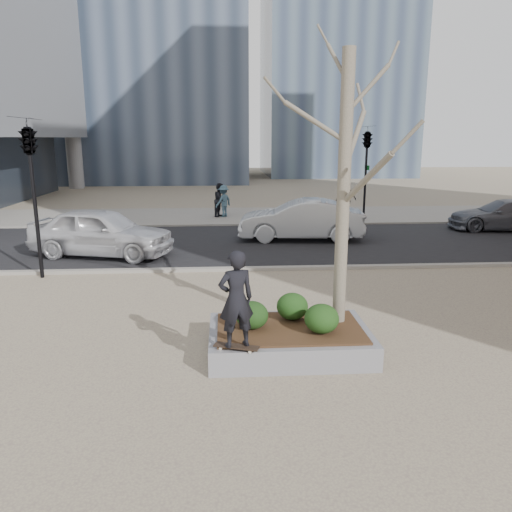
{
  "coord_description": "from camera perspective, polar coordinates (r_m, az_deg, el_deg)",
  "views": [
    {
      "loc": [
        -0.2,
        -8.75,
        3.95
      ],
      "look_at": [
        0.5,
        2.0,
        1.4
      ],
      "focal_mm": 35.0,
      "sensor_mm": 36.0,
      "label": 1
    }
  ],
  "objects": [
    {
      "name": "ground",
      "position": [
        9.6,
        -2.24,
        -10.99
      ],
      "size": [
        120.0,
        120.0,
        0.0
      ],
      "primitive_type": "plane",
      "color": "gray",
      "rests_on": "ground"
    },
    {
      "name": "street",
      "position": [
        19.16,
        -3.05,
        1.44
      ],
      "size": [
        60.0,
        8.0,
        0.02
      ],
      "primitive_type": "cube",
      "color": "black",
      "rests_on": "ground"
    },
    {
      "name": "far_sidewalk",
      "position": [
        26.05,
        -3.25,
        4.61
      ],
      "size": [
        60.0,
        6.0,
        0.02
      ],
      "primitive_type": "cube",
      "color": "gray",
      "rests_on": "ground"
    },
    {
      "name": "planter",
      "position": [
        9.58,
        3.82,
        -9.59
      ],
      "size": [
        3.0,
        2.0,
        0.45
      ],
      "primitive_type": "cube",
      "color": "gray",
      "rests_on": "ground"
    },
    {
      "name": "planter_mulch",
      "position": [
        9.49,
        3.84,
        -8.22
      ],
      "size": [
        2.7,
        1.7,
        0.04
      ],
      "primitive_type": "cube",
      "color": "#382314",
      "rests_on": "planter"
    },
    {
      "name": "sycamore_tree",
      "position": [
        9.31,
        10.17,
        12.13
      ],
      "size": [
        2.8,
        2.8,
        6.6
      ],
      "primitive_type": null,
      "color": "gray",
      "rests_on": "planter_mulch"
    },
    {
      "name": "shrub_left",
      "position": [
        9.32,
        -0.46,
        -6.77
      ],
      "size": [
        0.61,
        0.61,
        0.52
      ],
      "primitive_type": "ellipsoid",
      "color": "#113513",
      "rests_on": "planter_mulch"
    },
    {
      "name": "shrub_middle",
      "position": [
        9.81,
        4.17,
        -5.75
      ],
      "size": [
        0.62,
        0.62,
        0.52
      ],
      "primitive_type": "ellipsoid",
      "color": "#153F14",
      "rests_on": "planter_mulch"
    },
    {
      "name": "shrub_right",
      "position": [
        9.2,
        7.51,
        -7.11
      ],
      "size": [
        0.63,
        0.63,
        0.54
      ],
      "primitive_type": "ellipsoid",
      "color": "#1A3C13",
      "rests_on": "planter_mulch"
    },
    {
      "name": "skateboard",
      "position": [
        8.6,
        -2.24,
        -10.44
      ],
      "size": [
        0.8,
        0.45,
        0.08
      ],
      "primitive_type": null,
      "rotation": [
        0.0,
        0.0,
        -0.34
      ],
      "color": "black",
      "rests_on": "planter"
    },
    {
      "name": "skateboarder",
      "position": [
        8.29,
        -2.29,
        -4.94
      ],
      "size": [
        0.69,
        0.55,
        1.66
      ],
      "primitive_type": "imported",
      "rotation": [
        0.0,
        0.0,
        3.42
      ],
      "color": "black",
      "rests_on": "skateboard"
    },
    {
      "name": "police_car",
      "position": [
        17.73,
        -17.25,
        2.64
      ],
      "size": [
        5.19,
        3.17,
        1.65
      ],
      "primitive_type": "imported",
      "rotation": [
        0.0,
        0.0,
        1.3
      ],
      "color": "silver",
      "rests_on": "street"
    },
    {
      "name": "car_silver",
      "position": [
        19.72,
        5.15,
        4.14
      ],
      "size": [
        5.01,
        2.2,
        1.6
      ],
      "primitive_type": "imported",
      "rotation": [
        0.0,
        0.0,
        4.61
      ],
      "color": "#ADB1B5",
      "rests_on": "street"
    },
    {
      "name": "car_third",
      "position": [
        24.34,
        26.48,
        4.22
      ],
      "size": [
        4.83,
        2.6,
        1.33
      ],
      "primitive_type": "imported",
      "rotation": [
        0.0,
        0.0,
        4.55
      ],
      "color": "#5A5D67",
      "rests_on": "street"
    },
    {
      "name": "pedestrian_a",
      "position": [
        25.65,
        -4.09,
        6.41
      ],
      "size": [
        0.92,
        1.01,
        1.7
      ],
      "primitive_type": "imported",
      "rotation": [
        0.0,
        0.0,
        1.17
      ],
      "color": "black",
      "rests_on": "far_sidewalk"
    },
    {
      "name": "pedestrian_b",
      "position": [
        25.57,
        -3.76,
        6.29
      ],
      "size": [
        1.13,
        1.18,
        1.61
      ],
      "primitive_type": "imported",
      "rotation": [
        0.0,
        0.0,
        4.0
      ],
      "color": "#3E5D70",
      "rests_on": "far_sidewalk"
    },
    {
      "name": "pedestrian_c",
      "position": [
        25.37,
        10.25,
        6.32
      ],
      "size": [
        1.15,
        0.65,
        1.85
      ],
      "primitive_type": "imported",
      "rotation": [
        0.0,
        0.0,
        3.34
      ],
      "color": "black",
      "rests_on": "far_sidewalk"
    },
    {
      "name": "traffic_light_near",
      "position": [
        15.39,
        -23.98,
        5.84
      ],
      "size": [
        0.6,
        2.48,
        4.5
      ],
      "primitive_type": null,
      "color": "black",
      "rests_on": "ground"
    },
    {
      "name": "traffic_light_far",
      "position": [
        24.35,
        12.41,
        9.02
      ],
      "size": [
        0.6,
        2.48,
        4.5
      ],
      "primitive_type": null,
      "color": "black",
      "rests_on": "ground"
    }
  ]
}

